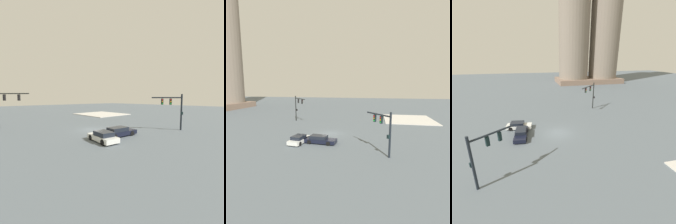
# 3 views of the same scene
# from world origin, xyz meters

# --- Properties ---
(ground_plane) EXTENTS (195.46, 195.46, 0.00)m
(ground_plane) POSITION_xyz_m (0.00, 0.00, 0.00)
(ground_plane) COLOR #555F67
(sidewalk_corner) EXTENTS (13.75, 11.97, 0.15)m
(sidewalk_corner) POSITION_xyz_m (17.62, -16.47, 0.07)
(sidewalk_corner) COLOR beige
(sidewalk_corner) RESTS_ON ground
(traffic_signal_near_corner) EXTENTS (3.92, 3.07, 5.59)m
(traffic_signal_near_corner) POSITION_xyz_m (-8.88, -9.20, 3.67)
(traffic_signal_near_corner) COLOR black
(traffic_signal_near_corner) RESTS_ON ground
(traffic_signal_opposite_side) EXTENTS (4.59, 4.17, 6.17)m
(traffic_signal_opposite_side) POSITION_xyz_m (9.47, 10.10, 4.19)
(traffic_signal_opposite_side) COLOR black
(traffic_signal_opposite_side) RESTS_ON ground
(sedan_car_approaching) EXTENTS (4.42, 2.31, 1.21)m
(sedan_car_approaching) POSITION_xyz_m (-6.35, 3.20, 0.57)
(sedan_car_approaching) COLOR silver
(sedan_car_approaching) RESTS_ON ground
(sedan_car_waiting_far) EXTENTS (2.16, 4.95, 1.21)m
(sedan_car_waiting_far) POSITION_xyz_m (-5.86, 0.05, 0.58)
(sedan_car_waiting_far) COLOR black
(sedan_car_waiting_far) RESTS_ON ground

